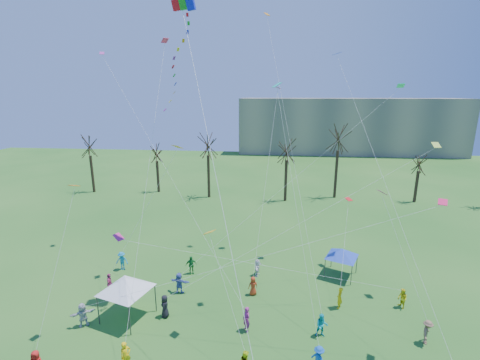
# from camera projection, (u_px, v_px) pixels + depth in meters

# --- Properties ---
(distant_building) EXTENTS (60.00, 14.00, 15.00)m
(distant_building) POSITION_uv_depth(u_px,v_px,m) (348.00, 126.00, 93.46)
(distant_building) COLOR gray
(distant_building) RESTS_ON ground
(bare_tree_row) EXTENTS (67.59, 8.70, 11.93)m
(bare_tree_row) POSITION_uv_depth(u_px,v_px,m) (283.00, 153.00, 51.61)
(bare_tree_row) COLOR black
(bare_tree_row) RESTS_ON ground
(big_box_kite) EXTENTS (4.05, 6.97, 23.71)m
(big_box_kite) POSITION_uv_depth(u_px,v_px,m) (181.00, 65.00, 22.40)
(big_box_kite) COLOR red
(big_box_kite) RESTS_ON ground
(canopy_tent_white) EXTENTS (4.20, 4.20, 3.30)m
(canopy_tent_white) POSITION_uv_depth(u_px,v_px,m) (126.00, 284.00, 24.24)
(canopy_tent_white) COLOR #3F3F44
(canopy_tent_white) RESTS_ON ground
(canopy_tent_blue) EXTENTS (3.29, 3.29, 2.69)m
(canopy_tent_blue) POSITION_uv_depth(u_px,v_px,m) (342.00, 253.00, 30.12)
(canopy_tent_blue) COLOR #3F3F44
(canopy_tent_blue) RESTS_ON ground
(festival_crowd) EXTENTS (25.64, 13.81, 1.84)m
(festival_crowd) POSITION_uv_depth(u_px,v_px,m) (222.00, 306.00, 24.82)
(festival_crowd) COLOR red
(festival_crowd) RESTS_ON ground
(small_kites_aloft) EXTENTS (30.09, 18.80, 33.97)m
(small_kites_aloft) POSITION_uv_depth(u_px,v_px,m) (265.00, 148.00, 26.32)
(small_kites_aloft) COLOR orange
(small_kites_aloft) RESTS_ON ground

